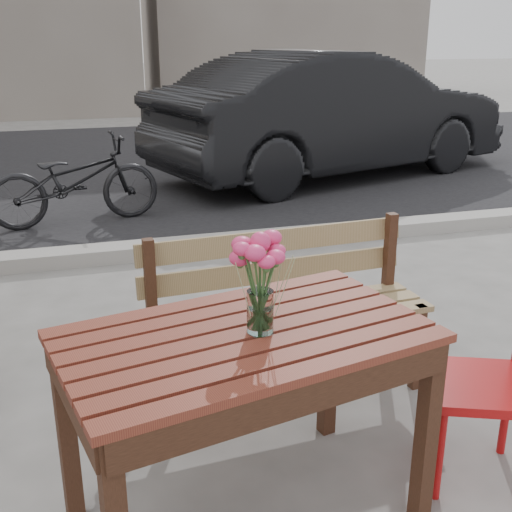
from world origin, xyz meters
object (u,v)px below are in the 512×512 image
at_px(main_table, 246,365).
at_px(red_chair, 503,374).
at_px(bicycle, 74,181).
at_px(main_vase, 260,271).
at_px(parked_car, 333,115).

relative_size(main_table, red_chair, 1.67).
distance_m(main_table, bicycle, 4.38).
bearing_deg(main_vase, main_table, 163.35).
bearing_deg(main_table, parked_car, 52.52).
relative_size(main_table, bicycle, 0.86).
bearing_deg(main_table, bicycle, 84.68).
height_order(main_vase, bicycle, main_vase).
distance_m(main_table, red_chair, 1.06).
relative_size(main_vase, bicycle, 0.22).
relative_size(main_table, parked_car, 0.29).
relative_size(red_chair, main_vase, 2.31).
relative_size(main_table, main_vase, 3.87).
xyz_separation_m(main_vase, bicycle, (-0.55, 4.36, -0.58)).
height_order(main_table, red_chair, red_chair).
height_order(red_chair, parked_car, parked_car).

